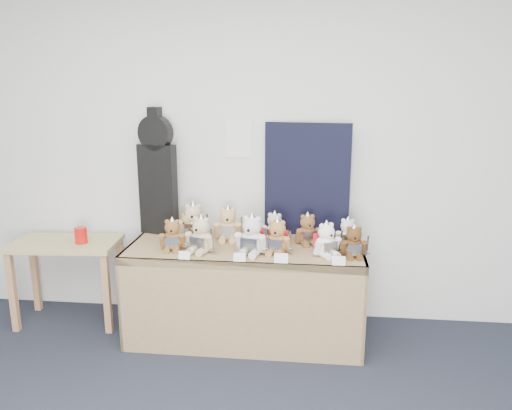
# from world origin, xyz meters

# --- Properties ---
(room_shell) EXTENTS (6.00, 6.00, 6.00)m
(room_shell) POSITION_xyz_m (0.09, 2.49, 1.47)
(room_shell) COLOR white
(room_shell) RESTS_ON floor
(display_table) EXTENTS (1.74, 0.73, 0.72)m
(display_table) POSITION_xyz_m (0.19, 2.02, 0.57)
(display_table) COLOR olive
(display_table) RESTS_ON floor
(side_table) EXTENTS (0.85, 0.51, 0.68)m
(side_table) POSITION_xyz_m (-1.26, 2.17, 0.56)
(side_table) COLOR tan
(side_table) RESTS_ON floor
(guitar_case) EXTENTS (0.32, 0.16, 1.00)m
(guitar_case) POSITION_xyz_m (-0.53, 2.33, 1.21)
(guitar_case) COLOR black
(guitar_case) RESTS_ON display_table
(navy_board) EXTENTS (0.66, 0.10, 0.89)m
(navy_board) POSITION_xyz_m (0.63, 2.41, 1.17)
(navy_board) COLOR black
(navy_board) RESTS_ON display_table
(red_cup) EXTENTS (0.09, 0.09, 0.13)m
(red_cup) POSITION_xyz_m (-1.11, 2.14, 0.75)
(red_cup) COLOR red
(red_cup) RESTS_ON side_table
(teddy_front_far_left) EXTENTS (0.21, 0.18, 0.26)m
(teddy_front_far_left) POSITION_xyz_m (-0.32, 1.94, 0.83)
(teddy_front_far_left) COLOR brown
(teddy_front_far_left) RESTS_ON display_table
(teddy_front_left) EXTENTS (0.24, 0.23, 0.30)m
(teddy_front_left) POSITION_xyz_m (-0.11, 1.92, 0.84)
(teddy_front_left) COLOR tan
(teddy_front_left) RESTS_ON display_table
(teddy_front_centre) EXTENTS (0.26, 0.24, 0.32)m
(teddy_front_centre) POSITION_xyz_m (0.26, 1.91, 0.85)
(teddy_front_centre) COLOR silver
(teddy_front_centre) RESTS_ON display_table
(teddy_front_right) EXTENTS (0.23, 0.20, 0.28)m
(teddy_front_right) POSITION_xyz_m (0.44, 1.95, 0.83)
(teddy_front_right) COLOR #A16C3D
(teddy_front_right) RESTS_ON display_table
(teddy_front_far_right) EXTENTS (0.22, 0.22, 0.27)m
(teddy_front_far_right) POSITION_xyz_m (0.78, 1.93, 0.83)
(teddy_front_far_right) COLOR white
(teddy_front_far_right) RESTS_ON display_table
(teddy_front_end) EXTENTS (0.20, 0.17, 0.25)m
(teddy_front_end) POSITION_xyz_m (0.97, 1.93, 0.82)
(teddy_front_end) COLOR #51351C
(teddy_front_end) RESTS_ON display_table
(teddy_back_left) EXTENTS (0.26, 0.21, 0.31)m
(teddy_back_left) POSITION_xyz_m (-0.23, 2.23, 0.85)
(teddy_back_left) COLOR #C1AF8D
(teddy_back_left) RESTS_ON display_table
(teddy_back_centre_left) EXTENTS (0.24, 0.20, 0.29)m
(teddy_back_centre_left) POSITION_xyz_m (0.04, 2.22, 0.84)
(teddy_back_centre_left) COLOR tan
(teddy_back_centre_left) RESTS_ON display_table
(teddy_back_centre_right) EXTENTS (0.21, 0.19, 0.26)m
(teddy_back_centre_right) POSITION_xyz_m (0.40, 2.21, 0.83)
(teddy_back_centre_right) COLOR beige
(teddy_back_centre_right) RESTS_ON display_table
(teddy_back_right) EXTENTS (0.22, 0.20, 0.26)m
(teddy_back_right) POSITION_xyz_m (0.65, 2.18, 0.83)
(teddy_back_right) COLOR brown
(teddy_back_right) RESTS_ON display_table
(teddy_back_end) EXTENTS (0.20, 0.16, 0.24)m
(teddy_back_end) POSITION_xyz_m (0.94, 2.16, 0.82)
(teddy_back_end) COLOR silver
(teddy_back_end) RESTS_ON display_table
(teddy_back_far_left) EXTENTS (0.19, 0.17, 0.23)m
(teddy_back_far_left) POSITION_xyz_m (-0.28, 2.21, 0.82)
(teddy_back_far_left) COLOR #9F7F4A
(teddy_back_far_left) RESTS_ON display_table
(entry_card_a) EXTENTS (0.08, 0.02, 0.06)m
(entry_card_a) POSITION_xyz_m (-0.19, 1.74, 0.76)
(entry_card_a) COLOR silver
(entry_card_a) RESTS_ON display_table
(entry_card_b) EXTENTS (0.08, 0.02, 0.06)m
(entry_card_b) POSITION_xyz_m (0.20, 1.74, 0.76)
(entry_card_b) COLOR silver
(entry_card_b) RESTS_ON display_table
(entry_card_c) EXTENTS (0.09, 0.02, 0.07)m
(entry_card_c) POSITION_xyz_m (0.48, 1.74, 0.76)
(entry_card_c) COLOR silver
(entry_card_c) RESTS_ON display_table
(entry_card_d) EXTENTS (0.09, 0.02, 0.06)m
(entry_card_d) POSITION_xyz_m (0.86, 1.74, 0.76)
(entry_card_d) COLOR silver
(entry_card_d) RESTS_ON display_table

